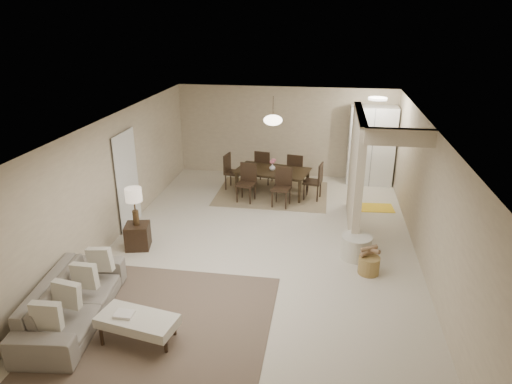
% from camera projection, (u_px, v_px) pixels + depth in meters
% --- Properties ---
extents(floor, '(9.00, 9.00, 0.00)m').
position_uv_depth(floor, '(261.00, 248.00, 9.04)').
color(floor, beige).
rests_on(floor, ground).
extents(ceiling, '(9.00, 9.00, 0.00)m').
position_uv_depth(ceiling, '(262.00, 124.00, 8.12)').
color(ceiling, white).
rests_on(ceiling, back_wall).
extents(back_wall, '(6.00, 0.00, 6.00)m').
position_uv_depth(back_wall, '(285.00, 132.00, 12.72)').
color(back_wall, tan).
rests_on(back_wall, floor).
extents(left_wall, '(0.00, 9.00, 9.00)m').
position_uv_depth(left_wall, '(111.00, 180.00, 9.02)').
color(left_wall, tan).
rests_on(left_wall, floor).
extents(right_wall, '(0.00, 9.00, 9.00)m').
position_uv_depth(right_wall, '(427.00, 198.00, 8.14)').
color(right_wall, tan).
rests_on(right_wall, floor).
extents(partition, '(0.15, 2.50, 2.50)m').
position_uv_depth(partition, '(356.00, 173.00, 9.47)').
color(partition, tan).
rests_on(partition, floor).
extents(doorway, '(0.04, 0.90, 2.04)m').
position_uv_depth(doorway, '(127.00, 181.00, 9.65)').
color(doorway, black).
rests_on(doorway, floor).
extents(pantry_cabinet, '(1.20, 0.55, 2.10)m').
position_uv_depth(pantry_cabinet, '(371.00, 146.00, 12.12)').
color(pantry_cabinet, white).
rests_on(pantry_cabinet, floor).
extents(flush_light, '(0.44, 0.44, 0.05)m').
position_uv_depth(flush_light, '(378.00, 99.00, 10.74)').
color(flush_light, white).
rests_on(flush_light, ceiling).
extents(living_rug, '(3.20, 3.20, 0.01)m').
position_uv_depth(living_rug, '(160.00, 328.00, 6.73)').
color(living_rug, brown).
rests_on(living_rug, floor).
extents(sofa, '(2.37, 1.15, 0.67)m').
position_uv_depth(sofa, '(73.00, 301.00, 6.80)').
color(sofa, gray).
rests_on(sofa, floor).
extents(ottoman_bench, '(1.19, 0.70, 0.40)m').
position_uv_depth(ottoman_bench, '(137.00, 321.00, 6.36)').
color(ottoman_bench, beige).
rests_on(ottoman_bench, living_rug).
extents(side_table, '(0.54, 0.54, 0.50)m').
position_uv_depth(side_table, '(138.00, 236.00, 8.97)').
color(side_table, black).
rests_on(side_table, floor).
extents(table_lamp, '(0.32, 0.32, 0.76)m').
position_uv_depth(table_lamp, '(134.00, 198.00, 8.67)').
color(table_lamp, '#49351F').
rests_on(table_lamp, side_table).
extents(round_pouf, '(0.57, 0.57, 0.44)m').
position_uv_depth(round_pouf, '(356.00, 247.00, 8.60)').
color(round_pouf, beige).
rests_on(round_pouf, floor).
extents(wicker_basket, '(0.44, 0.44, 0.32)m').
position_uv_depth(wicker_basket, '(369.00, 265.00, 8.10)').
color(wicker_basket, olive).
rests_on(wicker_basket, floor).
extents(dining_rug, '(2.80, 2.10, 0.01)m').
position_uv_depth(dining_rug, '(272.00, 193.00, 11.75)').
color(dining_rug, '#8C7756').
rests_on(dining_rug, floor).
extents(dining_table, '(1.97, 1.33, 0.64)m').
position_uv_depth(dining_table, '(272.00, 182.00, 11.63)').
color(dining_table, black).
rests_on(dining_table, dining_rug).
extents(dining_chairs, '(2.55, 2.03, 0.94)m').
position_uv_depth(dining_chairs, '(272.00, 177.00, 11.58)').
color(dining_chairs, black).
rests_on(dining_chairs, dining_rug).
extents(vase, '(0.19, 0.19, 0.16)m').
position_uv_depth(vase, '(272.00, 167.00, 11.49)').
color(vase, white).
rests_on(vase, dining_table).
extents(yellow_mat, '(0.94, 0.62, 0.01)m').
position_uv_depth(yellow_mat, '(374.00, 208.00, 10.89)').
color(yellow_mat, yellow).
rests_on(yellow_mat, floor).
extents(pendant_light, '(0.46, 0.46, 0.71)m').
position_uv_depth(pendant_light, '(273.00, 120.00, 11.05)').
color(pendant_light, '#49351F').
rests_on(pendant_light, ceiling).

